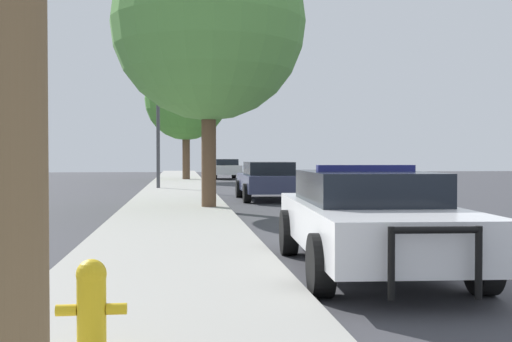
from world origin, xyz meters
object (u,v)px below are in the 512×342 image
Objects in this scene: car_background_distant at (225,168)px; tree_sidewalk_far at (186,99)px; car_background_midblock at (268,180)px; traffic_light at (186,111)px; police_car at (369,217)px; fire_hydrant at (92,305)px; tree_sidewalk_near at (209,24)px.

tree_sidewalk_far reaches higher than car_background_distant.
traffic_light is at bearing 113.02° from car_background_midblock.
police_car is 7.37× the size of fire_hydrant.
police_car is at bearing -83.68° from traffic_light.
traffic_light is 1.11× the size of car_background_midblock.
traffic_light is 11.02m from tree_sidewalk_far.
tree_sidewalk_near is at bearing -117.78° from car_background_midblock.
tree_sidewalk_near is (1.43, 13.58, 4.81)m from fire_hydrant.
traffic_light is (-2.30, 20.77, 2.89)m from police_car.
car_background_distant is (2.75, 14.57, -2.91)m from traffic_light.
fire_hydrant is at bearing 53.18° from police_car.
car_background_midblock is at bearing -89.13° from police_car.
tree_sidewalk_near reaches higher than car_background_midblock.
tree_sidewalk_near is (-2.20, -25.57, 4.59)m from car_background_distant.
car_background_distant is at bearing 90.18° from car_background_midblock.
fire_hydrant is 39.32m from car_background_distant.
fire_hydrant is 14.47m from tree_sidewalk_near.
fire_hydrant is 0.17× the size of car_background_distant.
car_background_distant is 26.07m from tree_sidewalk_near.
fire_hydrant is at bearing -91.57° from tree_sidewalk_far.
fire_hydrant is 18.30m from car_background_midblock.
car_background_midblock reaches higher than fire_hydrant.
tree_sidewalk_far reaches higher than fire_hydrant.
car_background_midblock is (0.53, 14.11, -0.02)m from police_car.
traffic_light is at bearing 87.95° from fire_hydrant.
police_car is 21.09m from traffic_light.
traffic_light reaches higher than police_car.
tree_sidewalk_far is (-2.66, -3.65, 4.37)m from car_background_distant.
tree_sidewalk_far is (-2.21, 31.69, 4.35)m from police_car.
tree_sidewalk_near reaches higher than fire_hydrant.
police_car reaches higher than fire_hydrant.
police_car is 14.12m from car_background_midblock.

